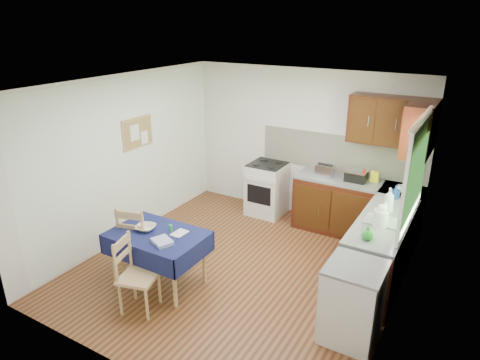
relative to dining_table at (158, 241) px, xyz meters
The scene contains 33 objects.
floor 1.24m from the dining_table, 47.18° to the left, with size 4.20×4.20×0.00m, color #4B2414.
ceiling 2.17m from the dining_table, 47.18° to the left, with size 4.00×4.20×0.02m, color silver.
wall_back 3.05m from the dining_table, 75.78° to the left, with size 4.00×0.02×2.50m, color silver.
wall_front 1.63m from the dining_table, 60.80° to the right, with size 4.00×0.02×2.50m, color silver.
wall_left 1.62m from the dining_table, 148.07° to the left, with size 0.02×4.20×2.50m, color white.
wall_right 2.91m from the dining_table, 16.13° to the left, with size 0.02×4.20×2.50m, color silver.
base_cabinets 2.93m from the dining_table, 44.42° to the left, with size 1.90×2.30×0.86m.
worktop_back 3.16m from the dining_table, 55.47° to the left, with size 1.90×0.60×0.04m, color slate.
worktop_right 2.84m from the dining_table, 30.63° to the left, with size 0.60×1.70×0.04m, color slate.
worktop_corner 3.56m from the dining_table, 46.80° to the left, with size 0.60×0.60×0.04m, color slate.
splashback 3.24m from the dining_table, 64.32° to the left, with size 2.70×0.02×0.60m, color white.
upper_cabinets 3.65m from the dining_table, 48.93° to the left, with size 1.20×0.85×0.70m.
stove 2.60m from the dining_table, 84.88° to the left, with size 0.60×0.61×0.92m.
window 3.26m from the dining_table, 28.86° to the left, with size 0.04×1.48×1.26m.
fridge 2.45m from the dining_table, ahead, with size 0.58×0.60×0.89m.
corkboard 1.92m from the dining_table, 138.64° to the left, with size 0.04×0.62×0.47m.
dining_table is the anchor object (origin of this frame).
chair_far 0.42m from the dining_table, behind, with size 0.53×0.53×0.98m.
chair_near 0.58m from the dining_table, 77.93° to the right, with size 0.50×0.50×0.93m.
toaster 2.85m from the dining_table, 63.33° to the left, with size 0.28×0.17×0.21m.
sandwich_press 3.14m from the dining_table, 56.01° to the left, with size 0.30×0.26×0.18m.
sauce_bottle 3.18m from the dining_table, 53.88° to the left, with size 0.05×0.05×0.21m, color red.
yellow_packet 3.37m from the dining_table, 53.33° to the left, with size 0.12×0.08×0.16m, color yellow.
dish_rack 2.80m from the dining_table, 29.19° to the left, with size 0.42×0.32×0.20m.
kettle 2.74m from the dining_table, 26.50° to the left, with size 0.17×0.17×0.29m.
cup 3.47m from the dining_table, 45.41° to the left, with size 0.13×0.13×0.10m, color silver.
soap_bottle_a 2.98m from the dining_table, 34.96° to the left, with size 0.12×0.13×0.32m, color silver.
soap_bottle_b 3.27m from the dining_table, 42.36° to the left, with size 0.09×0.09×0.19m, color #1B419E.
soap_bottle_c 2.55m from the dining_table, 18.93° to the left, with size 0.13×0.13×0.17m, color green.
plate_bowl 0.22m from the dining_table, behind, with size 0.25×0.25×0.06m, color beige.
book 0.25m from the dining_table, 35.90° to the left, with size 0.15×0.21×0.02m, color white.
spice_jar 0.23m from the dining_table, 48.99° to the left, with size 0.04×0.04×0.09m, color #258A3A.
tea_towel 0.30m from the dining_table, 36.05° to the right, with size 0.25×0.20×0.05m, color navy.
Camera 1 is at (2.56, -4.36, 3.25)m, focal length 32.00 mm.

